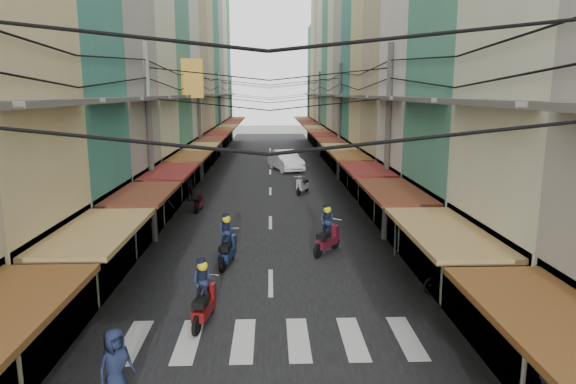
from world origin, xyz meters
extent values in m
plane|color=slate|center=(0.00, 0.00, 0.00)|extent=(160.00, 160.00, 0.00)
cube|color=black|center=(0.00, 20.00, 0.01)|extent=(10.00, 80.00, 0.02)
cube|color=gray|center=(-6.50, 20.00, 0.03)|extent=(3.00, 80.00, 0.06)
cube|color=gray|center=(6.50, 20.00, 0.03)|extent=(3.00, 80.00, 0.06)
cube|color=silver|center=(-3.50, -6.00, 0.03)|extent=(0.55, 2.40, 0.01)
cube|color=silver|center=(-2.10, -6.00, 0.03)|extent=(0.55, 2.40, 0.01)
cube|color=silver|center=(-0.70, -6.00, 0.03)|extent=(0.55, 2.40, 0.01)
cube|color=silver|center=(0.70, -6.00, 0.03)|extent=(0.55, 2.40, 0.01)
cube|color=silver|center=(2.10, -6.00, 0.03)|extent=(0.55, 2.40, 0.01)
cube|color=silver|center=(3.50, -6.00, 0.03)|extent=(0.55, 2.40, 0.01)
cube|color=black|center=(-5.60, -6.27, 1.60)|extent=(1.20, 4.52, 3.20)
cube|color=#997745|center=(-4.10, -6.27, 3.00)|extent=(1.80, 4.33, 0.12)
cube|color=#595651|center=(-4.75, -6.27, 6.00)|extent=(0.50, 4.23, 0.15)
cube|color=black|center=(-5.60, -1.76, 1.60)|extent=(1.20, 4.13, 3.20)
cube|color=#5F2C1B|center=(-4.10, -1.76, 3.00)|extent=(1.80, 3.96, 0.12)
cube|color=#595651|center=(-4.75, -1.76, 6.00)|extent=(0.50, 3.87, 0.15)
cube|color=black|center=(-5.60, 2.96, 1.60)|extent=(1.20, 4.94, 3.20)
cube|color=maroon|center=(-4.10, 2.96, 3.00)|extent=(1.80, 4.73, 0.12)
cube|color=#595651|center=(-4.75, 2.96, 6.00)|extent=(0.50, 4.63, 0.15)
cube|color=beige|center=(-8.00, 8.00, 8.72)|extent=(6.00, 4.95, 17.43)
cube|color=black|center=(-5.60, 8.00, 1.60)|extent=(1.20, 4.75, 3.20)
cube|color=brown|center=(-4.10, 8.00, 3.00)|extent=(1.80, 4.56, 0.12)
cube|color=#595651|center=(-4.75, 8.00, 6.00)|extent=(0.50, 4.46, 0.15)
cube|color=#4F9880|center=(-8.00, 12.98, 8.16)|extent=(6.00, 4.99, 16.32)
cube|color=black|center=(-5.60, 12.98, 1.60)|extent=(1.20, 4.80, 3.20)
cube|color=#997745|center=(-4.10, 12.98, 3.00)|extent=(1.80, 4.60, 0.12)
cube|color=#595651|center=(-4.75, 12.98, 6.00)|extent=(0.50, 4.50, 0.15)
cube|color=silver|center=(-8.00, 17.80, 11.44)|extent=(6.00, 4.65, 22.87)
cube|color=black|center=(-5.60, 17.80, 1.60)|extent=(1.20, 4.46, 3.20)
cube|color=#5F2C1B|center=(-4.10, 17.80, 3.00)|extent=(1.80, 4.27, 0.12)
cube|color=#595651|center=(-4.75, 17.80, 6.00)|extent=(0.50, 4.18, 0.15)
cube|color=tan|center=(-8.00, 22.57, 10.29)|extent=(6.00, 4.89, 20.58)
cube|color=black|center=(-5.60, 22.57, 1.60)|extent=(1.20, 4.70, 3.20)
cube|color=maroon|center=(-4.10, 22.57, 3.00)|extent=(1.80, 4.50, 0.12)
cube|color=#595651|center=(-4.75, 22.57, 6.00)|extent=(0.50, 4.40, 0.15)
cube|color=beige|center=(-8.00, 27.27, 9.22)|extent=(6.00, 4.52, 18.44)
cube|color=black|center=(-5.60, 27.27, 1.60)|extent=(1.20, 4.34, 3.20)
cube|color=brown|center=(-4.10, 27.27, 3.00)|extent=(1.80, 4.16, 0.12)
cube|color=#595651|center=(-4.75, 27.27, 6.00)|extent=(0.50, 4.07, 0.15)
cube|color=teal|center=(-8.00, 32.13, 10.31)|extent=(6.00, 5.20, 20.63)
cube|color=black|center=(-5.60, 32.13, 1.60)|extent=(1.20, 4.99, 3.20)
cube|color=#997745|center=(-4.10, 32.13, 3.00)|extent=(1.80, 4.78, 0.12)
cube|color=#595651|center=(-4.75, 32.13, 6.00)|extent=(0.50, 4.68, 0.15)
cube|color=#A6A198|center=(-8.00, 37.20, 11.85)|extent=(6.00, 4.94, 23.70)
cube|color=black|center=(-5.60, 37.20, 1.60)|extent=(1.20, 4.74, 3.20)
cube|color=#5F2C1B|center=(-4.10, 37.20, 3.00)|extent=(1.80, 4.55, 0.12)
cube|color=#595651|center=(-4.75, 37.20, 6.00)|extent=(0.50, 4.45, 0.15)
cube|color=beige|center=(-8.00, 42.14, 10.56)|extent=(6.00, 4.96, 21.12)
cube|color=black|center=(-5.60, 42.14, 1.60)|extent=(1.20, 4.76, 3.20)
cube|color=maroon|center=(-4.10, 42.14, 3.00)|extent=(1.80, 4.56, 0.12)
cube|color=#595651|center=(-4.75, 42.14, 6.00)|extent=(0.50, 4.46, 0.15)
cube|color=#4F9880|center=(-8.00, 47.14, 9.95)|extent=(6.00, 5.04, 19.90)
cube|color=black|center=(-5.60, 47.14, 1.60)|extent=(1.20, 4.84, 3.20)
cube|color=brown|center=(-4.10, 47.14, 3.00)|extent=(1.80, 4.64, 0.12)
cube|color=#595651|center=(-4.75, 47.14, 6.00)|extent=(0.50, 4.54, 0.15)
cube|color=#583D14|center=(-4.40, 12.00, 7.00)|extent=(1.20, 0.40, 2.20)
cube|color=brown|center=(4.10, -11.40, 3.00)|extent=(1.80, 4.35, 0.12)
cube|color=black|center=(5.60, -6.55, 1.60)|extent=(1.20, 4.78, 3.20)
cube|color=#997745|center=(4.10, -6.55, 3.00)|extent=(1.80, 4.58, 0.12)
cube|color=#595651|center=(4.75, -6.55, 6.00)|extent=(0.50, 4.48, 0.15)
cube|color=#4F9880|center=(8.00, -1.55, 7.54)|extent=(6.00, 5.03, 15.08)
cube|color=black|center=(5.60, -1.55, 1.60)|extent=(1.20, 4.83, 3.20)
cube|color=#5F2C1B|center=(4.10, -1.55, 3.00)|extent=(1.80, 4.63, 0.12)
cube|color=#595651|center=(4.75, -1.55, 6.00)|extent=(0.50, 4.53, 0.15)
cube|color=black|center=(5.60, 3.36, 1.60)|extent=(1.20, 4.60, 3.20)
cube|color=maroon|center=(4.10, 3.36, 3.00)|extent=(1.80, 4.41, 0.12)
cube|color=#595651|center=(4.75, 3.36, 6.00)|extent=(0.50, 4.31, 0.15)
cube|color=tan|center=(8.00, 8.02, 10.37)|extent=(6.00, 4.52, 20.74)
cube|color=black|center=(5.60, 8.02, 1.60)|extent=(1.20, 4.34, 3.20)
cube|color=brown|center=(4.10, 8.02, 3.00)|extent=(1.80, 4.16, 0.12)
cube|color=#595651|center=(4.75, 8.02, 6.00)|extent=(0.50, 4.07, 0.15)
cube|color=beige|center=(8.00, 12.34, 7.06)|extent=(6.00, 4.12, 14.13)
cube|color=black|center=(5.60, 12.34, 1.60)|extent=(1.20, 3.96, 3.20)
cube|color=#997745|center=(4.10, 12.34, 3.00)|extent=(1.80, 3.79, 0.12)
cube|color=#595651|center=(4.75, 12.34, 6.00)|extent=(0.50, 3.71, 0.15)
cube|color=teal|center=(8.00, 16.61, 8.84)|extent=(6.00, 4.40, 17.68)
cube|color=black|center=(5.60, 16.61, 1.60)|extent=(1.20, 4.23, 3.20)
cube|color=#5F2C1B|center=(4.10, 16.61, 3.00)|extent=(1.80, 4.05, 0.12)
cube|color=#595651|center=(4.75, 16.61, 6.00)|extent=(0.50, 3.96, 0.15)
cube|color=#A6A198|center=(8.00, 21.13, 11.30)|extent=(6.00, 4.64, 22.59)
cube|color=black|center=(5.60, 21.13, 1.60)|extent=(1.20, 4.45, 3.20)
cube|color=maroon|center=(4.10, 21.13, 3.00)|extent=(1.80, 4.26, 0.12)
cube|color=#595651|center=(4.75, 21.13, 6.00)|extent=(0.50, 4.17, 0.15)
cube|color=beige|center=(8.00, 25.45, 10.63)|extent=(6.00, 4.00, 21.25)
cube|color=black|center=(5.60, 25.45, 1.60)|extent=(1.20, 3.84, 3.20)
cube|color=brown|center=(4.10, 25.45, 3.00)|extent=(1.80, 3.68, 0.12)
cube|color=#595651|center=(4.75, 25.45, 6.00)|extent=(0.50, 3.60, 0.15)
cube|color=#4F9880|center=(8.00, 29.95, 11.16)|extent=(6.00, 5.01, 22.33)
cube|color=black|center=(5.60, 29.95, 1.60)|extent=(1.20, 4.81, 3.20)
cube|color=#997745|center=(4.10, 29.95, 3.00)|extent=(1.80, 4.61, 0.12)
cube|color=#595651|center=(4.75, 29.95, 6.00)|extent=(0.50, 4.51, 0.15)
cube|color=silver|center=(8.00, 34.96, 9.86)|extent=(6.00, 5.00, 19.71)
cube|color=black|center=(5.60, 34.96, 1.60)|extent=(1.20, 4.80, 3.20)
cube|color=#5F2C1B|center=(4.10, 34.96, 3.00)|extent=(1.80, 4.60, 0.12)
cube|color=#595651|center=(4.75, 34.96, 6.00)|extent=(0.50, 4.50, 0.15)
cube|color=tan|center=(8.00, 39.61, 8.43)|extent=(6.00, 4.32, 16.86)
cube|color=black|center=(5.60, 39.61, 1.60)|extent=(1.20, 4.15, 3.20)
cube|color=maroon|center=(4.10, 39.61, 3.00)|extent=(1.80, 3.97, 0.12)
cube|color=#595651|center=(4.75, 39.61, 6.00)|extent=(0.50, 3.89, 0.15)
cube|color=beige|center=(8.00, 43.94, 9.98)|extent=(6.00, 4.33, 19.96)
cube|color=black|center=(5.60, 43.94, 1.60)|extent=(1.20, 4.16, 3.20)
cube|color=brown|center=(4.10, 43.94, 3.00)|extent=(1.80, 3.99, 0.12)
cube|color=#595651|center=(4.75, 43.94, 6.00)|extent=(0.50, 3.90, 0.15)
cube|color=teal|center=(8.00, 48.54, 7.17)|extent=(6.00, 4.88, 14.34)
cube|color=black|center=(5.60, 48.54, 1.60)|extent=(1.20, 4.68, 3.20)
cube|color=#997745|center=(4.10, 48.54, 3.00)|extent=(1.80, 4.49, 0.12)
cube|color=#595651|center=(4.75, 48.54, 6.00)|extent=(0.50, 4.39, 0.15)
cylinder|color=slate|center=(-4.90, 3.00, 4.10)|extent=(0.26, 0.26, 8.20)
cylinder|color=slate|center=(4.90, 3.00, 4.10)|extent=(0.26, 0.26, 8.20)
cylinder|color=slate|center=(-4.90, 18.00, 4.10)|extent=(0.26, 0.26, 8.20)
cylinder|color=slate|center=(4.90, 18.00, 4.10)|extent=(0.26, 0.26, 8.20)
cylinder|color=slate|center=(-4.90, 33.00, 4.10)|extent=(0.26, 0.26, 8.20)
cylinder|color=slate|center=(4.90, 33.00, 4.10)|extent=(0.26, 0.26, 8.20)
cylinder|color=slate|center=(-4.90, 48.00, 4.10)|extent=(0.26, 0.26, 8.20)
cylinder|color=slate|center=(4.90, 48.00, 4.10)|extent=(0.26, 0.26, 8.20)
imported|color=white|center=(1.25, 23.02, 0.00)|extent=(6.11, 3.75, 2.02)
imported|color=black|center=(5.55, -3.00, 0.00)|extent=(1.73, 1.08, 1.11)
cylinder|color=black|center=(-1.82, -4.33, 0.27)|extent=(0.10, 0.54, 0.54)
cylinder|color=black|center=(-1.82, -5.67, 0.27)|extent=(0.10, 0.54, 0.54)
cube|color=maroon|center=(-1.82, -5.00, 0.43)|extent=(0.35, 1.19, 0.29)
cube|color=black|center=(-1.82, -5.26, 0.74)|extent=(0.33, 0.57, 0.19)
cube|color=maroon|center=(-1.82, -4.43, 0.67)|extent=(0.31, 0.29, 0.57)
imported|color=#1B2340|center=(-1.82, -5.00, 0.57)|extent=(0.54, 0.39, 1.37)
sphere|color=yellow|center=(-1.82, -5.00, 1.60)|extent=(0.29, 0.29, 0.29)
cylinder|color=black|center=(2.21, 1.84, 0.28)|extent=(0.11, 0.57, 0.57)
cylinder|color=black|center=(2.21, 0.43, 0.28)|extent=(0.11, 0.57, 0.57)
cube|color=#5C1222|center=(2.21, 1.14, 0.46)|extent=(0.37, 1.25, 0.30)
cube|color=black|center=(2.21, 0.87, 0.78)|extent=(0.35, 0.60, 0.20)
cube|color=#5C1222|center=(2.21, 1.74, 0.71)|extent=(0.33, 0.30, 0.60)
imported|color=#1B2340|center=(2.21, 1.14, 0.60)|extent=(0.57, 0.41, 1.44)
sphere|color=yellow|center=(2.21, 1.14, 1.68)|extent=(0.30, 0.30, 0.30)
cylinder|color=black|center=(-1.57, 0.49, 0.28)|extent=(0.11, 0.56, 0.56)
cylinder|color=black|center=(-1.57, -0.92, 0.28)|extent=(0.11, 0.56, 0.56)
cube|color=#122144|center=(-1.57, -0.22, 0.46)|extent=(0.37, 1.25, 0.30)
cube|color=black|center=(-1.57, -0.49, 0.78)|extent=(0.35, 0.60, 0.20)
cube|color=#122144|center=(-1.57, 0.38, 0.71)|extent=(0.33, 0.30, 0.60)
imported|color=#1B2340|center=(-1.57, -0.22, 0.60)|extent=(0.57, 0.41, 1.44)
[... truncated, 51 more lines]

